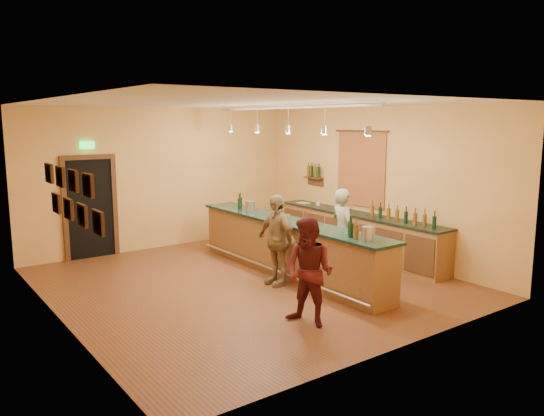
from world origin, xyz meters
TOP-DOWN VIEW (x-y plane):
  - floor at (0.00, 0.00)m, footprint 7.00×7.00m
  - ceiling at (0.00, 0.00)m, footprint 6.50×7.00m
  - wall_back at (0.00, 3.50)m, footprint 6.50×0.02m
  - wall_front at (0.00, -3.50)m, footprint 6.50×0.02m
  - wall_left at (-3.25, 0.00)m, footprint 0.02×7.00m
  - wall_right at (3.25, 0.00)m, footprint 0.02×7.00m
  - doorway at (-1.70, 3.47)m, footprint 1.15×0.09m
  - tapestry at (3.23, 0.40)m, footprint 0.03×1.40m
  - bottle_shelf at (3.17, 1.90)m, footprint 0.17×0.55m
  - picture_grid at (-3.21, -0.75)m, footprint 0.06×2.20m
  - back_counter at (2.97, 0.18)m, footprint 0.60×4.55m
  - tasting_bar at (0.91, -0.00)m, footprint 0.73×5.10m
  - pendant_track at (0.91, -0.00)m, footprint 0.11×4.60m
  - bartender at (1.79, -0.58)m, footprint 0.48×0.65m
  - customer_a at (-0.40, -2.20)m, footprint 0.80×0.91m
  - customer_b at (0.36, -0.39)m, footprint 0.44×0.97m
  - bar_stool at (2.28, 1.94)m, footprint 0.35×0.35m

SIDE VIEW (x-z plane):
  - floor at x=0.00m, z-range 0.00..0.00m
  - back_counter at x=2.97m, z-range -0.15..1.12m
  - bar_stool at x=2.28m, z-range 0.22..0.94m
  - tasting_bar at x=0.91m, z-range -0.08..1.30m
  - customer_a at x=-0.40m, z-range 0.00..1.56m
  - customer_b at x=0.36m, z-range 0.00..1.62m
  - bartender at x=1.79m, z-range 0.00..1.64m
  - doorway at x=-1.70m, z-range -0.11..2.36m
  - wall_back at x=0.00m, z-range 0.00..3.20m
  - wall_front at x=0.00m, z-range 0.00..3.20m
  - wall_left at x=-3.25m, z-range 0.00..3.20m
  - wall_right at x=3.25m, z-range 0.00..3.20m
  - bottle_shelf at x=3.17m, z-range 1.39..1.94m
  - tapestry at x=3.23m, z-range 1.05..2.65m
  - picture_grid at x=-3.21m, z-range 1.60..2.30m
  - pendant_track at x=0.91m, z-range 2.73..3.24m
  - ceiling at x=0.00m, z-range 3.19..3.21m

